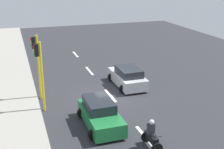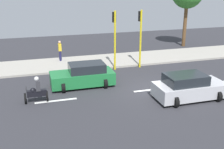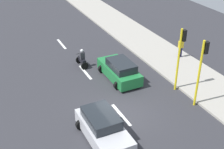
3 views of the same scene
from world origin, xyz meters
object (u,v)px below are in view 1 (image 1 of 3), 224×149
object	(u,v)px
traffic_light_midblock	(37,58)
traffic_light_corner	(40,67)
car_silver	(127,77)
motorcycle	(152,136)
car_green	(100,114)

from	to	relation	value
traffic_light_midblock	traffic_light_corner	bearing A→B (deg)	90.00
car_silver	motorcycle	xyz separation A→B (m)	(2.02, 8.50, -0.07)
traffic_light_corner	traffic_light_midblock	size ratio (longest dim) A/B	1.00
traffic_light_corner	traffic_light_midblock	bearing A→B (deg)	-90.00
motorcycle	traffic_light_midblock	world-z (taller)	traffic_light_midblock
car_silver	motorcycle	distance (m)	8.74
car_green	traffic_light_midblock	size ratio (longest dim) A/B	0.91
car_green	car_silver	bearing A→B (deg)	-124.83
car_silver	motorcycle	size ratio (longest dim) A/B	2.69
car_green	traffic_light_midblock	world-z (taller)	traffic_light_midblock
motorcycle	car_green	bearing A→B (deg)	-59.61
car_silver	traffic_light_midblock	distance (m)	7.09
motorcycle	traffic_light_midblock	bearing A→B (deg)	-60.02
car_green	traffic_light_corner	bearing A→B (deg)	-46.06
car_green	motorcycle	world-z (taller)	motorcycle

